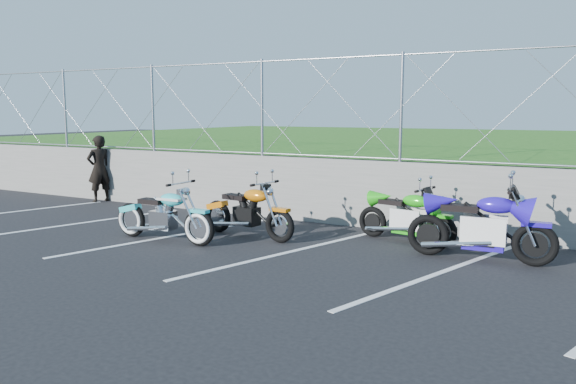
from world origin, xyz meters
The scene contains 10 objects.
ground centered at (0.00, 0.00, 0.00)m, with size 90.00×90.00×0.00m, color black.
retaining_wall centered at (0.00, 3.50, 0.65)m, with size 30.00×0.22×1.30m, color #63635E.
grass_field centered at (0.00, 13.50, 0.65)m, with size 30.00×20.00×1.30m, color #235416.
chain_link_fence centered at (0.00, 3.50, 2.30)m, with size 28.00×0.03×2.00m.
parking_lines centered at (1.20, 1.00, 0.00)m, with size 18.29×4.31×0.01m.
cruiser_turquoise centered at (-2.23, 0.66, 0.42)m, with size 2.12×0.67×1.05m.
naked_orange centered at (-1.14, 1.61, 0.43)m, with size 2.03×0.69×1.02m.
sportbike_green centered at (1.44, 2.60, 0.41)m, with size 1.84×0.65×0.96m.
sportbike_blue centered at (2.78, 1.95, 0.49)m, with size 2.18×0.78×1.13m.
person_standing centered at (-6.54, 3.20, 0.82)m, with size 0.60×0.39×1.64m, color black.
Camera 1 is at (4.18, -6.64, 2.24)m, focal length 35.00 mm.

